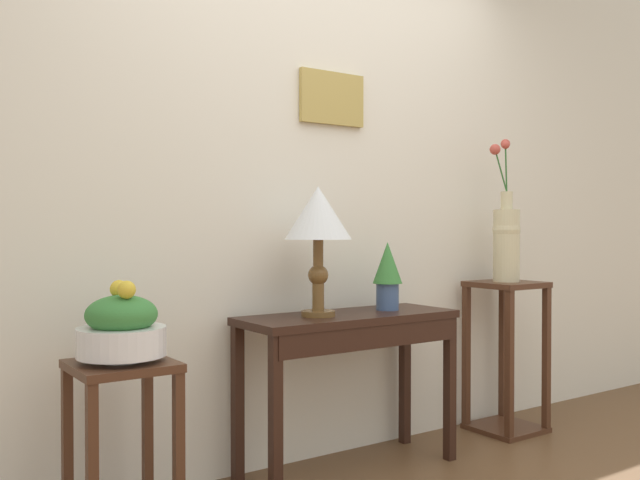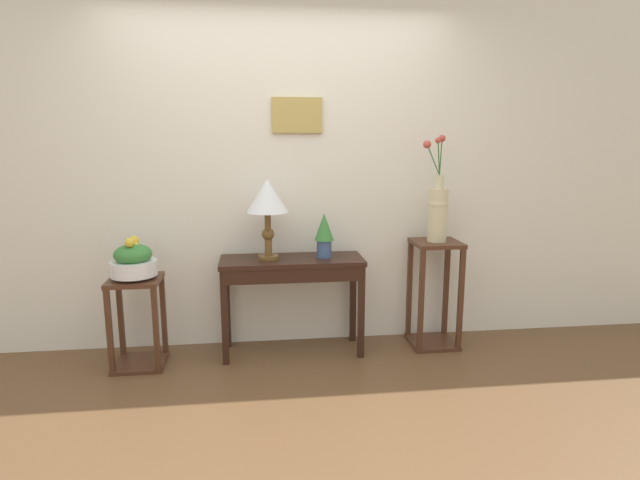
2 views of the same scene
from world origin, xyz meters
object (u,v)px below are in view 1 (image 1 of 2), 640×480
at_px(console_table, 351,340).
at_px(planter_bowl_wide_left, 122,328).
at_px(potted_plant_on_console, 388,272).
at_px(pedestal_stand_left, 122,451).
at_px(pedestal_stand_right, 506,356).
at_px(table_lamp, 318,219).
at_px(flower_vase_tall_right, 506,236).

relative_size(console_table, planter_bowl_wide_left, 3.32).
relative_size(potted_plant_on_console, planter_bowl_wide_left, 1.04).
distance_m(pedestal_stand_left, pedestal_stand_right, 2.18).
distance_m(console_table, planter_bowl_wide_left, 1.10).
bearing_deg(planter_bowl_wide_left, console_table, 4.23).
bearing_deg(console_table, table_lamp, 172.40).
height_order(table_lamp, pedestal_stand_right, table_lamp).
bearing_deg(pedestal_stand_left, pedestal_stand_right, 2.95).
height_order(console_table, pedestal_stand_left, console_table).
bearing_deg(potted_plant_on_console, pedestal_stand_left, -175.28).
relative_size(table_lamp, pedestal_stand_left, 0.90).
xyz_separation_m(table_lamp, planter_bowl_wide_left, (-0.92, -0.10, -0.39)).
xyz_separation_m(planter_bowl_wide_left, flower_vase_tall_right, (2.17, 0.11, 0.31)).
xyz_separation_m(pedestal_stand_left, flower_vase_tall_right, (2.17, 0.11, 0.75)).
relative_size(console_table, flower_vase_tall_right, 1.33).
height_order(potted_plant_on_console, pedestal_stand_left, potted_plant_on_console).
height_order(pedestal_stand_left, planter_bowl_wide_left, planter_bowl_wide_left).
bearing_deg(table_lamp, flower_vase_tall_right, 0.43).
xyz_separation_m(console_table, planter_bowl_wide_left, (-1.09, -0.08, 0.15)).
relative_size(pedestal_stand_left, pedestal_stand_right, 0.78).
bearing_deg(flower_vase_tall_right, potted_plant_on_console, -179.83).
distance_m(planter_bowl_wide_left, flower_vase_tall_right, 2.19).
relative_size(pedestal_stand_right, flower_vase_tall_right, 1.05).
bearing_deg(pedestal_stand_left, potted_plant_on_console, 4.72).
distance_m(table_lamp, potted_plant_on_console, 0.47).
relative_size(table_lamp, planter_bowl_wide_left, 1.84).
height_order(console_table, potted_plant_on_console, potted_plant_on_console).
bearing_deg(pedestal_stand_right, console_table, -178.33).
height_order(planter_bowl_wide_left, pedestal_stand_right, planter_bowl_wide_left).
relative_size(pedestal_stand_left, flower_vase_tall_right, 0.82).
xyz_separation_m(pedestal_stand_left, planter_bowl_wide_left, (0.00, -0.00, 0.44)).
relative_size(table_lamp, pedestal_stand_right, 0.70).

